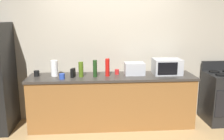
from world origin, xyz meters
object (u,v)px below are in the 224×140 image
stove_range (222,97)px  mug_red (117,72)px  toaster_oven (134,69)px  mug_blue (62,76)px  paper_towel_roll (54,68)px  bottle_olive_oil (81,69)px  microwave (167,67)px  cordless_phone (73,73)px  bottle_hot_sauce (107,67)px  bottle_wine (95,69)px  mug_black (37,73)px

stove_range → mug_red: bearing=176.9°
toaster_oven → mug_blue: bearing=-169.8°
paper_towel_roll → bottle_olive_oil: size_ratio=1.05×
microwave → cordless_phone: microwave is taller
paper_towel_roll → cordless_phone: paper_towel_roll is taller
stove_range → mug_blue: 2.87m
toaster_oven → bottle_olive_oil: (-0.92, -0.10, 0.02)m
bottle_hot_sauce → bottle_wine: 0.21m
bottle_wine → mug_blue: size_ratio=3.12×
paper_towel_roll → mug_red: 1.07m
toaster_oven → bottle_hot_sauce: bearing=-170.9°
cordless_phone → bottle_hot_sauce: bearing=21.2°
bottle_hot_sauce → bottle_wine: bearing=-168.2°
cordless_phone → mug_black: cordless_phone is taller
microwave → bottle_wine: bearing=-175.1°
toaster_oven → bottle_wine: bearing=-170.0°
mug_blue → mug_black: bearing=153.5°
paper_towel_roll → bottle_olive_oil: paper_towel_roll is taller
stove_range → microwave: size_ratio=2.25×
cordless_phone → mug_blue: (-0.17, -0.10, -0.03)m
cordless_phone → toaster_oven: bearing=23.6°
toaster_oven → paper_towel_roll: bearing=-179.6°
paper_towel_roll → bottle_wine: (0.69, -0.11, 0.01)m
mug_black → cordless_phone: bearing=-11.2°
microwave → mug_blue: (-1.79, -0.21, -0.09)m
cordless_phone → bottle_olive_oil: bearing=23.9°
bottle_olive_oil → mug_red: (0.62, 0.14, -0.09)m
bottle_olive_oil → mug_red: size_ratio=2.95×
cordless_phone → bottle_hot_sauce: 0.58m
microwave → toaster_oven: (-0.57, 0.01, -0.03)m
paper_towel_roll → mug_red: bearing=2.9°
mug_blue → bottle_olive_oil: bearing=21.5°
microwave → mug_blue: bearing=-173.4°
microwave → toaster_oven: 0.57m
cordless_phone → bottle_olive_oil: (0.13, 0.02, 0.05)m
paper_towel_roll → bottle_olive_oil: bearing=-11.4°
stove_range → paper_towel_roll: paper_towel_roll is taller
microwave → toaster_oven: bearing=178.8°
stove_range → cordless_phone: bearing=-178.8°
microwave → stove_range: bearing=-2.7°
bottle_olive_oil → mug_black: bottle_olive_oil is taller
toaster_oven → mug_black: bearing=179.8°
toaster_oven → bottle_hot_sauce: (-0.47, -0.08, 0.04)m
bottle_hot_sauce → bottle_olive_oil: bottle_hot_sauce is taller
stove_range → bottle_wine: size_ratio=3.78×
bottle_wine → bottle_olive_oil: size_ratio=1.11×
mug_red → mug_black: size_ratio=0.91×
stove_range → paper_towel_roll: size_ratio=4.00×
bottle_olive_oil → paper_towel_roll: bearing=168.6°
microwave → bottle_hot_sauce: size_ratio=1.60×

